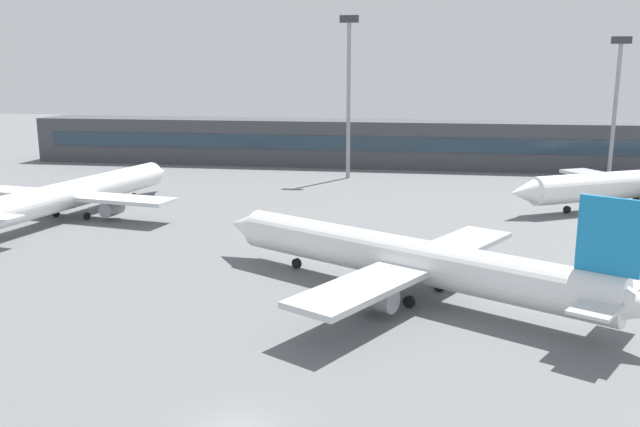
# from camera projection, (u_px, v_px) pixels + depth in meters

# --- Properties ---
(ground_plane) EXTENTS (400.00, 400.00, 0.00)m
(ground_plane) POSITION_uv_depth(u_px,v_px,m) (340.00, 241.00, 72.14)
(ground_plane) COLOR slate
(terminal_building) EXTENTS (141.99, 12.13, 9.00)m
(terminal_building) POSITION_uv_depth(u_px,v_px,m) (381.00, 143.00, 129.70)
(terminal_building) COLOR #3F4247
(terminal_building) RESTS_ON ground_plane
(airplane_near) EXTENTS (37.35, 27.15, 10.18)m
(airplane_near) POSITION_uv_depth(u_px,v_px,m) (403.00, 258.00, 54.14)
(airplane_near) COLOR white
(airplane_near) RESTS_ON ground_plane
(airplane_mid) EXTENTS (28.19, 40.02, 9.93)m
(airplane_mid) POSITION_uv_depth(u_px,v_px,m) (81.00, 192.00, 84.45)
(airplane_mid) COLOR white
(airplane_mid) RESTS_ON ground_plane
(airplane_far) EXTENTS (38.92, 28.32, 10.67)m
(airplane_far) POSITION_uv_depth(u_px,v_px,m) (640.00, 184.00, 89.59)
(airplane_far) COLOR white
(airplane_far) RESTS_ON ground_plane
(floodlight_tower_west) EXTENTS (3.20, 0.80, 27.67)m
(floodlight_tower_west) POSITION_uv_depth(u_px,v_px,m) (349.00, 87.00, 111.67)
(floodlight_tower_west) COLOR gray
(floodlight_tower_west) RESTS_ON ground_plane
(floodlight_tower_east) EXTENTS (3.20, 0.80, 24.19)m
(floodlight_tower_east) POSITION_uv_depth(u_px,v_px,m) (616.00, 97.00, 111.45)
(floodlight_tower_east) COLOR gray
(floodlight_tower_east) RESTS_ON ground_plane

